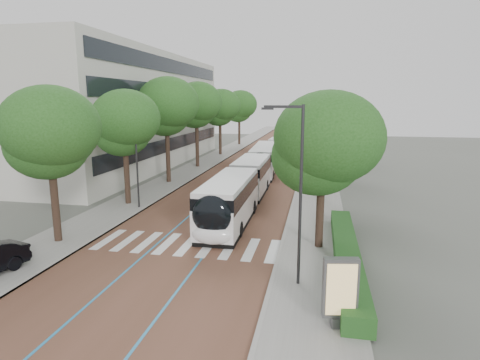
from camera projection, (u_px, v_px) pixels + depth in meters
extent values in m
plane|color=#51544C|center=(178.00, 251.00, 22.42)|extent=(160.00, 160.00, 0.00)
cube|color=brown|center=(268.00, 156.00, 60.91)|extent=(11.00, 140.00, 0.02)
cube|color=gray|center=(220.00, 154.00, 62.33)|extent=(4.00, 140.00, 0.12)
cube|color=gray|center=(318.00, 157.00, 59.47)|extent=(4.00, 140.00, 0.12)
cube|color=gray|center=(232.00, 155.00, 61.96)|extent=(0.20, 140.00, 0.14)
cube|color=gray|center=(306.00, 157.00, 59.83)|extent=(0.20, 140.00, 0.14)
cube|color=silver|center=(109.00, 239.00, 24.29)|extent=(0.55, 3.60, 0.01)
cube|color=silver|center=(128.00, 240.00, 24.05)|extent=(0.55, 3.60, 0.01)
cube|color=silver|center=(147.00, 242.00, 23.81)|extent=(0.55, 3.60, 0.01)
cube|color=silver|center=(167.00, 243.00, 23.57)|extent=(0.55, 3.60, 0.01)
cube|color=silver|center=(188.00, 245.00, 23.34)|extent=(0.55, 3.60, 0.01)
cube|color=silver|center=(208.00, 246.00, 23.10)|extent=(0.55, 3.60, 0.01)
cube|color=silver|center=(229.00, 248.00, 22.86)|extent=(0.55, 3.60, 0.01)
cube|color=silver|center=(251.00, 249.00, 22.62)|extent=(0.55, 3.60, 0.01)
cube|color=silver|center=(273.00, 251.00, 22.39)|extent=(0.55, 3.60, 0.01)
cube|color=teal|center=(258.00, 156.00, 61.21)|extent=(0.12, 126.00, 0.01)
cube|color=teal|center=(279.00, 156.00, 60.60)|extent=(0.12, 126.00, 0.01)
cube|color=#B4B2A7|center=(107.00, 111.00, 51.71)|extent=(18.00, 40.00, 14.00)
cube|color=black|center=(175.00, 143.00, 50.77)|extent=(0.12, 38.00, 1.60)
cube|color=black|center=(174.00, 118.00, 50.15)|extent=(0.12, 38.00, 1.60)
cube|color=black|center=(173.00, 91.00, 49.53)|extent=(0.12, 38.00, 1.60)
cube|color=black|center=(172.00, 66.00, 48.94)|extent=(0.12, 38.00, 1.60)
cube|color=#1E4A19|center=(346.00, 254.00, 20.59)|extent=(1.20, 14.00, 0.80)
cylinder|color=#2B2B2D|center=(301.00, 198.00, 17.44)|extent=(0.14, 0.14, 8.00)
cube|color=#2B2B2D|center=(284.00, 107.00, 16.83)|extent=(1.70, 0.12, 0.12)
cube|color=#2B2B2D|center=(268.00, 109.00, 16.98)|extent=(0.50, 0.20, 0.10)
cylinder|color=#2B2B2D|center=(312.00, 142.00, 41.50)|extent=(0.14, 0.14, 8.00)
cube|color=#2B2B2D|center=(306.00, 103.00, 40.89)|extent=(1.70, 0.12, 0.12)
cube|color=#2B2B2D|center=(299.00, 104.00, 41.04)|extent=(0.50, 0.20, 0.10)
cylinder|color=#2B2B2D|center=(137.00, 156.00, 30.48)|extent=(0.14, 0.14, 8.00)
cylinder|color=black|center=(55.00, 206.00, 23.41)|extent=(0.44, 0.44, 4.43)
ellipsoid|color=#1F4B18|center=(49.00, 137.00, 22.63)|extent=(5.43, 5.43, 4.61)
cylinder|color=black|center=(127.00, 177.00, 32.07)|extent=(0.44, 0.44, 4.49)
ellipsoid|color=#1F4B18|center=(124.00, 126.00, 31.28)|extent=(5.28, 5.28, 4.49)
cylinder|color=black|center=(168.00, 157.00, 40.65)|extent=(0.44, 0.44, 5.29)
ellipsoid|color=#1F4B18|center=(166.00, 109.00, 39.72)|extent=(6.07, 6.07, 5.16)
cylinder|color=black|center=(197.00, 146.00, 50.27)|extent=(0.44, 0.44, 5.33)
ellipsoid|color=#1F4B18|center=(196.00, 107.00, 49.33)|extent=(5.85, 5.85, 4.98)
cylinder|color=black|center=(220.00, 139.00, 61.85)|extent=(0.44, 0.44, 4.98)
ellipsoid|color=#1F4B18|center=(220.00, 109.00, 60.98)|extent=(5.74, 5.74, 4.88)
cylinder|color=black|center=(239.00, 132.00, 76.29)|extent=(0.44, 0.44, 4.96)
ellipsoid|color=#1F4B18|center=(239.00, 108.00, 75.41)|extent=(6.22, 6.22, 5.29)
cylinder|color=black|center=(320.00, 214.00, 22.48)|extent=(0.44, 0.44, 4.07)
ellipsoid|color=#1F4B18|center=(323.00, 148.00, 21.76)|extent=(5.94, 5.94, 5.05)
cylinder|color=black|center=(320.00, 175.00, 34.02)|extent=(0.44, 0.44, 4.15)
ellipsoid|color=#1F4B18|center=(322.00, 130.00, 33.29)|extent=(5.57, 5.57, 4.73)
cylinder|color=black|center=(320.00, 153.00, 47.48)|extent=(0.44, 0.44, 4.36)
ellipsoid|color=#1F4B18|center=(322.00, 119.00, 46.71)|extent=(4.86, 4.86, 4.13)
cylinder|color=black|center=(320.00, 139.00, 62.84)|extent=(0.44, 0.44, 4.65)
ellipsoid|color=#1F4B18|center=(321.00, 112.00, 62.02)|extent=(5.47, 5.47, 4.65)
cylinder|color=black|center=(243.00, 184.00, 31.73)|extent=(2.31, 0.92, 2.30)
cube|color=white|center=(229.00, 207.00, 26.89)|extent=(2.57, 9.38, 1.82)
cube|color=black|center=(229.00, 190.00, 26.67)|extent=(2.61, 9.19, 0.97)
cube|color=silver|center=(229.00, 181.00, 26.54)|extent=(2.52, 9.19, 0.31)
cube|color=black|center=(229.00, 222.00, 27.10)|extent=(2.52, 9.00, 0.35)
cube|color=white|center=(252.00, 180.00, 36.00)|extent=(2.56, 7.76, 1.82)
cube|color=black|center=(252.00, 168.00, 35.78)|extent=(2.60, 7.60, 0.97)
cube|color=silver|center=(252.00, 161.00, 35.65)|extent=(2.51, 7.60, 0.31)
cube|color=black|center=(251.00, 192.00, 36.21)|extent=(2.51, 7.45, 0.35)
ellipsoid|color=black|center=(212.00, 215.00, 22.38)|extent=(2.36, 1.12, 2.28)
ellipsoid|color=white|center=(212.00, 235.00, 22.55)|extent=(2.36, 1.02, 1.14)
cylinder|color=black|center=(204.00, 227.00, 25.05)|extent=(0.31, 1.00, 1.00)
cylinder|color=black|center=(239.00, 229.00, 24.63)|extent=(0.31, 1.00, 1.00)
cylinder|color=black|center=(243.00, 184.00, 37.96)|extent=(0.31, 1.00, 1.00)
cylinder|color=black|center=(266.00, 185.00, 37.55)|extent=(0.31, 1.00, 1.00)
cylinder|color=black|center=(223.00, 206.00, 30.21)|extent=(0.31, 1.00, 1.00)
cylinder|color=black|center=(253.00, 207.00, 29.80)|extent=(0.31, 1.00, 1.00)
cube|color=white|center=(265.00, 162.00, 46.36)|extent=(3.11, 12.11, 1.82)
cube|color=black|center=(265.00, 153.00, 46.14)|extent=(3.14, 11.88, 0.97)
cube|color=silver|center=(265.00, 147.00, 46.02)|extent=(3.05, 11.87, 0.31)
cube|color=black|center=(264.00, 172.00, 46.57)|extent=(3.04, 11.63, 0.35)
ellipsoid|color=black|center=(260.00, 164.00, 40.54)|extent=(2.40, 1.22, 2.28)
ellipsoid|color=white|center=(260.00, 175.00, 40.71)|extent=(2.40, 1.12, 1.14)
cylinder|color=black|center=(251.00, 174.00, 43.17)|extent=(0.35, 1.01, 1.00)
cylinder|color=black|center=(272.00, 175.00, 42.86)|extent=(0.35, 1.01, 1.00)
cylinder|color=black|center=(258.00, 164.00, 50.36)|extent=(0.35, 1.01, 1.00)
cylinder|color=black|center=(276.00, 164.00, 50.04)|extent=(0.35, 1.01, 1.00)
cube|color=white|center=(282.00, 149.00, 59.15)|extent=(2.91, 12.08, 1.82)
cube|color=black|center=(283.00, 141.00, 58.93)|extent=(2.94, 11.84, 0.97)
cube|color=silver|center=(283.00, 137.00, 58.81)|extent=(2.85, 11.84, 0.31)
cube|color=black|center=(282.00, 156.00, 59.37)|extent=(2.85, 11.60, 0.35)
ellipsoid|color=black|center=(277.00, 149.00, 53.42)|extent=(2.39, 1.18, 2.28)
ellipsoid|color=white|center=(277.00, 157.00, 53.60)|extent=(2.38, 1.08, 1.14)
cylinder|color=black|center=(271.00, 157.00, 56.12)|extent=(0.33, 1.01, 1.00)
cylinder|color=black|center=(287.00, 158.00, 55.61)|extent=(0.33, 1.01, 1.00)
cylinder|color=black|center=(278.00, 151.00, 63.18)|extent=(0.33, 1.01, 1.00)
cylinder|color=black|center=(293.00, 151.00, 62.68)|extent=(0.33, 1.01, 1.00)
cube|color=white|center=(288.00, 141.00, 71.71)|extent=(2.60, 12.02, 1.82)
cube|color=black|center=(288.00, 134.00, 71.49)|extent=(2.63, 11.78, 0.97)
cube|color=silver|center=(288.00, 131.00, 71.37)|extent=(2.54, 11.78, 0.31)
cube|color=black|center=(287.00, 147.00, 71.92)|extent=(2.54, 11.54, 0.35)
ellipsoid|color=black|center=(285.00, 140.00, 65.95)|extent=(2.36, 1.12, 2.28)
ellipsoid|color=white|center=(284.00, 146.00, 66.12)|extent=(2.36, 1.02, 1.14)
cylinder|color=black|center=(279.00, 147.00, 68.63)|extent=(0.31, 1.00, 1.00)
cylinder|color=black|center=(292.00, 147.00, 68.18)|extent=(0.31, 1.00, 1.00)
cylinder|color=black|center=(283.00, 143.00, 75.74)|extent=(0.31, 1.00, 1.00)
cylinder|color=black|center=(295.00, 143.00, 75.29)|extent=(0.31, 1.00, 1.00)
cube|color=#59595B|center=(339.00, 321.00, 14.73)|extent=(0.66, 0.58, 0.39)
cube|color=#59595B|center=(340.00, 288.00, 14.47)|extent=(1.31, 0.56, 2.25)
cube|color=tan|center=(341.00, 290.00, 14.29)|extent=(1.06, 0.21, 1.95)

